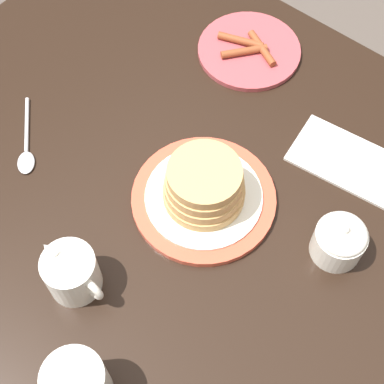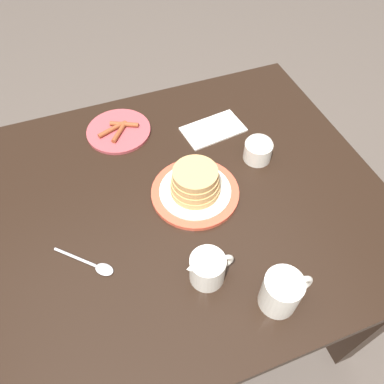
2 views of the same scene
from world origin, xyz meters
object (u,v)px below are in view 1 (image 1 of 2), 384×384
object	(u,v)px
napkin	(347,160)
spoon	(26,149)
pancake_plate	(204,190)
creamer_pitcher	(71,272)
sugar_bowl	(340,240)
side_plate_bacon	(249,50)

from	to	relation	value
napkin	spoon	bearing A→B (deg)	-143.11
napkin	pancake_plate	bearing A→B (deg)	-123.61
napkin	spoon	distance (m)	0.55
creamer_pitcher	spoon	world-z (taller)	creamer_pitcher
creamer_pitcher	sugar_bowl	distance (m)	0.40
sugar_bowl	creamer_pitcher	bearing A→B (deg)	-133.18
pancake_plate	creamer_pitcher	xyz separation A→B (m)	(-0.06, -0.24, 0.01)
pancake_plate	sugar_bowl	world-z (taller)	pancake_plate
sugar_bowl	napkin	xyz separation A→B (m)	(-0.07, 0.15, -0.03)
pancake_plate	sugar_bowl	xyz separation A→B (m)	(0.22, 0.06, 0.00)
spoon	sugar_bowl	bearing A→B (deg)	18.99
side_plate_bacon	spoon	xyz separation A→B (m)	(-0.16, -0.42, -0.00)
spoon	napkin	bearing A→B (deg)	36.89
side_plate_bacon	sugar_bowl	xyz separation A→B (m)	(0.35, -0.25, 0.03)
side_plate_bacon	napkin	xyz separation A→B (m)	(0.28, -0.09, -0.00)
side_plate_bacon	spoon	bearing A→B (deg)	-111.02
napkin	spoon	world-z (taller)	spoon
pancake_plate	side_plate_bacon	world-z (taller)	pancake_plate
side_plate_bacon	creamer_pitcher	distance (m)	0.55
creamer_pitcher	sugar_bowl	world-z (taller)	creamer_pitcher
sugar_bowl	spoon	size ratio (longest dim) A/B	0.64
sugar_bowl	spoon	world-z (taller)	sugar_bowl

